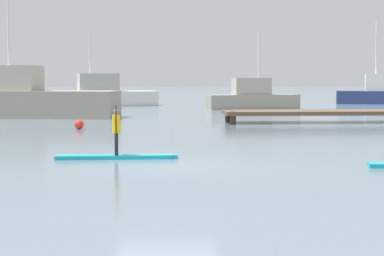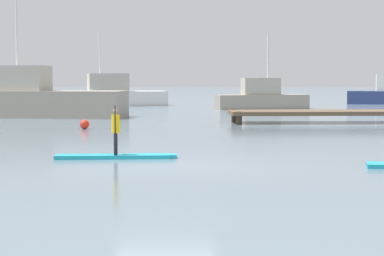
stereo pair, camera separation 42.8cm
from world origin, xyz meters
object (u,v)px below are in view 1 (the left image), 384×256
at_px(fishing_boat_green_midground, 253,98).
at_px(mooring_buoy_near, 79,124).
at_px(paddleboard_near, 116,157).
at_px(paddler_child_solo, 116,129).
at_px(motor_boat_small_navy, 102,94).
at_px(trawler_grey_distant, 382,93).
at_px(fishing_boat_white_large, 7,97).

height_order(fishing_boat_green_midground, mooring_buoy_near, fishing_boat_green_midground).
bearing_deg(fishing_boat_green_midground, paddleboard_near, -105.94).
relative_size(paddler_child_solo, fishing_boat_green_midground, 0.21).
distance_m(motor_boat_small_navy, trawler_grey_distant, 21.49).
bearing_deg(paddleboard_near, motor_boat_small_navy, 93.75).
bearing_deg(fishing_boat_green_midground, motor_boat_small_navy, 151.47).
height_order(paddler_child_solo, mooring_buoy_near, paddler_child_solo).
relative_size(fishing_boat_green_midground, motor_boat_small_navy, 0.79).
bearing_deg(motor_boat_small_navy, fishing_boat_green_midground, -28.53).
bearing_deg(paddler_child_solo, trawler_grey_distant, 61.43).
height_order(paddleboard_near, fishing_boat_white_large, fishing_boat_white_large).
bearing_deg(trawler_grey_distant, motor_boat_small_navy, -174.76).
bearing_deg(paddler_child_solo, paddleboard_near, 96.69).
bearing_deg(fishing_boat_green_midground, fishing_boat_white_large, -149.31).
distance_m(fishing_boat_white_large, motor_boat_small_navy, 14.64).
xyz_separation_m(paddler_child_solo, trawler_grey_distant, (19.21, 35.29, 0.06)).
height_order(motor_boat_small_navy, mooring_buoy_near, motor_boat_small_navy).
xyz_separation_m(paddler_child_solo, mooring_buoy_near, (-1.88, 10.51, -0.59)).
relative_size(fishing_boat_white_large, motor_boat_small_navy, 1.43).
relative_size(paddler_child_solo, motor_boat_small_navy, 0.16).
height_order(fishing_boat_white_large, motor_boat_small_navy, fishing_boat_white_large).
xyz_separation_m(paddleboard_near, paddler_child_solo, (0.00, -0.01, 0.73)).
height_order(paddleboard_near, fishing_boat_green_midground, fishing_boat_green_midground).
relative_size(fishing_boat_green_midground, mooring_buoy_near, 16.22).
height_order(paddleboard_near, motor_boat_small_navy, motor_boat_small_navy).
bearing_deg(mooring_buoy_near, fishing_boat_green_midground, 60.42).
height_order(motor_boat_small_navy, trawler_grey_distant, trawler_grey_distant).
xyz_separation_m(fishing_boat_green_midground, mooring_buoy_near, (-9.82, -17.31, -0.55)).
bearing_deg(trawler_grey_distant, fishing_boat_white_large, -148.04).
xyz_separation_m(paddleboard_near, motor_boat_small_navy, (-2.18, 33.31, 0.79)).
distance_m(fishing_boat_green_midground, motor_boat_small_navy, 11.53).
height_order(paddleboard_near, paddler_child_solo, paddler_child_solo).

